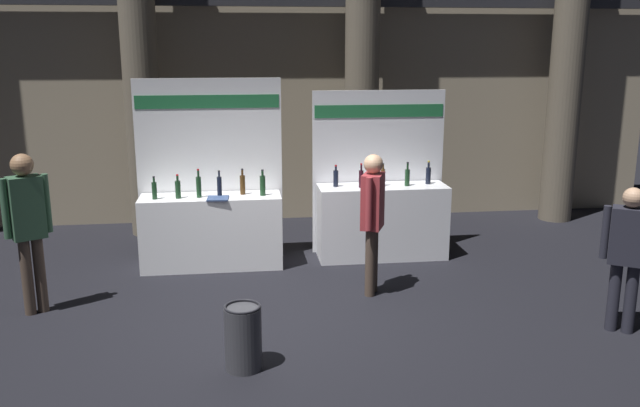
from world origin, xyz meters
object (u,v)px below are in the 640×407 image
at_px(exhibitor_booth_1, 381,214).
at_px(visitor_4, 373,212).
at_px(exhibitor_booth_0, 211,222).
at_px(visitor_1, 628,249).
at_px(trash_bin, 243,337).
at_px(visitor_0, 28,220).

relative_size(exhibitor_booth_1, visitor_4, 1.36).
bearing_deg(exhibitor_booth_1, exhibitor_booth_0, -177.33).
bearing_deg(visitor_1, trash_bin, -142.64).
distance_m(visitor_0, visitor_4, 3.93).
distance_m(trash_bin, visitor_0, 2.97).
bearing_deg(visitor_4, trash_bin, 161.16).
bearing_deg(trash_bin, exhibitor_booth_1, 57.78).
height_order(exhibitor_booth_0, visitor_0, exhibitor_booth_0).
bearing_deg(visitor_4, exhibitor_booth_0, 78.96).
bearing_deg(visitor_4, exhibitor_booth_1, 6.30).
distance_m(exhibitor_booth_0, exhibitor_booth_1, 2.41).
xyz_separation_m(exhibitor_booth_1, visitor_0, (-4.36, -1.56, 0.48)).
xyz_separation_m(trash_bin, visitor_1, (4.01, 0.34, 0.61)).
relative_size(trash_bin, visitor_0, 0.35).
height_order(trash_bin, visitor_1, visitor_1).
height_order(exhibitor_booth_0, visitor_4, exhibitor_booth_0).
bearing_deg(visitor_0, exhibitor_booth_1, -10.70).
xyz_separation_m(exhibitor_booth_0, visitor_0, (-1.96, -1.44, 0.48)).
height_order(exhibitor_booth_1, visitor_4, exhibitor_booth_1).
bearing_deg(visitor_1, visitor_4, -178.13).
distance_m(exhibitor_booth_0, visitor_4, 2.41).
xyz_separation_m(trash_bin, visitor_4, (1.59, 1.77, 0.71)).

